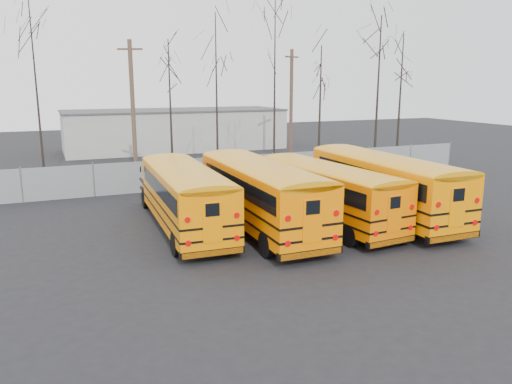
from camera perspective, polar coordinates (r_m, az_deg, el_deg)
name	(u,v)px	position (r m, az deg, el deg)	size (l,w,h in m)	color
ground	(303,235)	(22.98, 5.38, -4.93)	(120.00, 120.00, 0.00)	black
fence	(218,172)	(33.50, -4.31, 2.35)	(40.00, 0.04, 2.00)	gray
distant_building	(175,130)	(53.00, -9.24, 7.00)	(22.00, 8.00, 4.00)	#B1B1AC
bus_a	(184,192)	(23.50, -8.23, 0.00)	(3.03, 11.26, 3.12)	black
bus_b	(259,189)	(23.30, 0.32, 0.31)	(2.87, 11.88, 3.31)	black
bus_c	(325,188)	(24.52, 7.89, 0.41)	(3.40, 11.01, 3.03)	black
bus_d	(381,180)	(26.14, 14.08, 1.29)	(2.94, 11.98, 3.34)	black
utility_pole_left	(133,109)	(36.40, -13.88, 9.15)	(1.64, 0.81, 9.71)	brown
utility_pole_right	(291,105)	(43.95, 4.03, 9.90)	(1.61, 0.83, 9.61)	#50392D
tree_0	(37,92)	(37.27, -23.77, 10.37)	(0.26, 0.26, 12.36)	black
tree_1	(171,113)	(34.65, -9.73, 8.92)	(0.26, 0.26, 9.66)	black
tree_2	(217,96)	(37.33, -4.52, 10.87)	(0.26, 0.26, 11.71)	black
tree_3	(275,89)	(37.88, 2.14, 11.71)	(0.26, 0.26, 12.76)	black
tree_4	(320,108)	(40.44, 7.31, 9.46)	(0.26, 0.26, 9.66)	black
tree_5	(378,94)	(41.31, 13.73, 10.82)	(0.26, 0.26, 11.89)	black
tree_6	(400,98)	(46.97, 16.13, 10.28)	(0.26, 0.26, 10.97)	black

